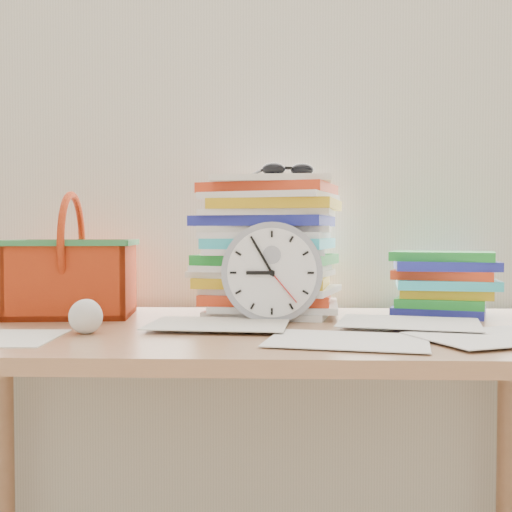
{
  "coord_description": "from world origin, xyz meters",
  "views": [
    {
      "loc": [
        0.07,
        0.26,
        0.95
      ],
      "look_at": [
        0.02,
        1.6,
        0.9
      ],
      "focal_mm": 45.0,
      "sensor_mm": 36.0,
      "label": 1
    }
  ],
  "objects_px": {
    "basket": "(72,256)",
    "clock": "(272,272)",
    "book_stack": "(439,284)",
    "paper_stack": "(270,246)",
    "desk": "(246,362)"
  },
  "relations": [
    {
      "from": "clock",
      "to": "book_stack",
      "type": "bearing_deg",
      "value": 18.04
    },
    {
      "from": "book_stack",
      "to": "basket",
      "type": "height_order",
      "value": "basket"
    },
    {
      "from": "clock",
      "to": "basket",
      "type": "distance_m",
      "value": 0.49
    },
    {
      "from": "clock",
      "to": "book_stack",
      "type": "relative_size",
      "value": 0.86
    },
    {
      "from": "book_stack",
      "to": "basket",
      "type": "distance_m",
      "value": 0.88
    },
    {
      "from": "desk",
      "to": "book_stack",
      "type": "relative_size",
      "value": 5.4
    },
    {
      "from": "basket",
      "to": "clock",
      "type": "bearing_deg",
      "value": -16.69
    },
    {
      "from": "clock",
      "to": "basket",
      "type": "height_order",
      "value": "basket"
    },
    {
      "from": "paper_stack",
      "to": "basket",
      "type": "xyz_separation_m",
      "value": [
        -0.47,
        -0.05,
        -0.02
      ]
    },
    {
      "from": "paper_stack",
      "to": "clock",
      "type": "relative_size",
      "value": 1.49
    },
    {
      "from": "clock",
      "to": "desk",
      "type": "bearing_deg",
      "value": -124.63
    },
    {
      "from": "basket",
      "to": "desk",
      "type": "bearing_deg",
      "value": -27.52
    },
    {
      "from": "paper_stack",
      "to": "book_stack",
      "type": "xyz_separation_m",
      "value": [
        0.41,
        -0.01,
        -0.09
      ]
    },
    {
      "from": "clock",
      "to": "book_stack",
      "type": "height_order",
      "value": "clock"
    },
    {
      "from": "book_stack",
      "to": "basket",
      "type": "relative_size",
      "value": 0.9
    }
  ]
}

